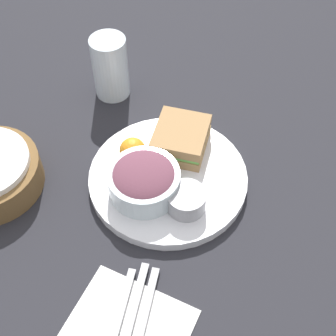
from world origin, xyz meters
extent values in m
plane|color=#232328|center=(0.00, 0.00, 0.00)|extent=(4.00, 4.00, 0.00)
cylinder|color=silver|center=(0.00, 0.00, 0.01)|extent=(0.29, 0.29, 0.02)
cube|color=#A37A4C|center=(0.07, 0.01, 0.03)|extent=(0.12, 0.11, 0.02)
cube|color=#6BB24C|center=(0.07, 0.01, 0.04)|extent=(0.11, 0.11, 0.01)
cube|color=#A37A4C|center=(0.07, 0.01, 0.06)|extent=(0.12, 0.11, 0.02)
cylinder|color=silver|center=(-0.05, 0.02, 0.04)|extent=(0.12, 0.12, 0.05)
ellipsoid|color=brown|center=(-0.05, 0.02, 0.06)|extent=(0.11, 0.11, 0.04)
cylinder|color=#99999E|center=(-0.05, -0.06, 0.04)|extent=(0.07, 0.07, 0.04)
sphere|color=orange|center=(0.01, 0.07, 0.04)|extent=(0.05, 0.05, 0.05)
cylinder|color=silver|center=(0.17, 0.21, 0.07)|extent=(0.07, 0.07, 0.13)
cube|color=white|center=(-0.26, -0.06, 0.00)|extent=(0.12, 0.17, 0.00)
cube|color=#B2B2B7|center=(-0.26, -0.08, 0.01)|extent=(0.18, 0.05, 0.01)
cube|color=#B2B2B7|center=(-0.26, -0.06, 0.01)|extent=(0.19, 0.06, 0.01)
cube|color=#B2B2B7|center=(-0.26, -0.04, 0.01)|extent=(0.16, 0.05, 0.01)
camera|label=1|loc=(-0.46, -0.22, 0.68)|focal=50.00mm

